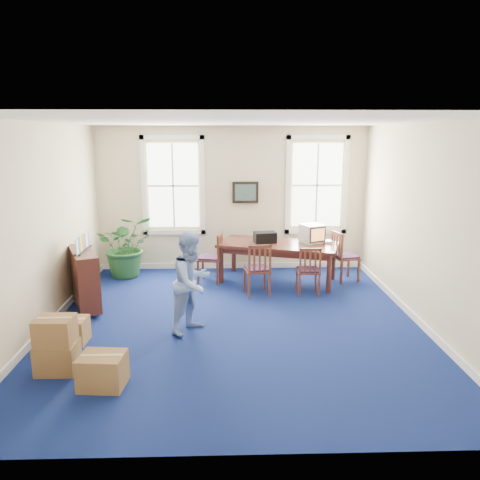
{
  "coord_description": "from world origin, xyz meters",
  "views": [
    {
      "loc": [
        -0.14,
        -7.17,
        3.0
      ],
      "look_at": [
        0.1,
        0.6,
        1.25
      ],
      "focal_mm": 35.0,
      "sensor_mm": 36.0,
      "label": 1
    }
  ],
  "objects_px": {
    "crt_tv": "(312,233)",
    "conference_table": "(278,262)",
    "man": "(192,282)",
    "potted_plant": "(127,246)",
    "cardboard_boxes": "(74,340)",
    "credenza": "(85,281)",
    "chair_near_left": "(257,269)"
  },
  "relations": [
    {
      "from": "crt_tv",
      "to": "conference_table",
      "type": "bearing_deg",
      "value": 160.6
    },
    {
      "from": "conference_table",
      "to": "man",
      "type": "xyz_separation_m",
      "value": [
        -1.6,
        -2.49,
        0.38
      ]
    },
    {
      "from": "potted_plant",
      "to": "cardboard_boxes",
      "type": "bearing_deg",
      "value": -88.02
    },
    {
      "from": "credenza",
      "to": "potted_plant",
      "type": "bearing_deg",
      "value": 55.24
    },
    {
      "from": "man",
      "to": "cardboard_boxes",
      "type": "xyz_separation_m",
      "value": [
        -1.47,
        -1.16,
        -0.4
      ]
    },
    {
      "from": "chair_near_left",
      "to": "cardboard_boxes",
      "type": "relative_size",
      "value": 0.75
    },
    {
      "from": "man",
      "to": "potted_plant",
      "type": "bearing_deg",
      "value": 64.24
    },
    {
      "from": "chair_near_left",
      "to": "credenza",
      "type": "height_order",
      "value": "chair_near_left"
    },
    {
      "from": "potted_plant",
      "to": "crt_tv",
      "type": "bearing_deg",
      "value": -5.86
    },
    {
      "from": "conference_table",
      "to": "crt_tv",
      "type": "distance_m",
      "value": 0.93
    },
    {
      "from": "conference_table",
      "to": "man",
      "type": "distance_m",
      "value": 2.98
    },
    {
      "from": "chair_near_left",
      "to": "man",
      "type": "bearing_deg",
      "value": 46.88
    },
    {
      "from": "chair_near_left",
      "to": "credenza",
      "type": "bearing_deg",
      "value": 1.78
    },
    {
      "from": "chair_near_left",
      "to": "potted_plant",
      "type": "bearing_deg",
      "value": -34.53
    },
    {
      "from": "potted_plant",
      "to": "cardboard_boxes",
      "type": "distance_m",
      "value": 4.12
    },
    {
      "from": "crt_tv",
      "to": "man",
      "type": "bearing_deg",
      "value": -156.07
    },
    {
      "from": "conference_table",
      "to": "chair_near_left",
      "type": "height_order",
      "value": "chair_near_left"
    },
    {
      "from": "crt_tv",
      "to": "potted_plant",
      "type": "distance_m",
      "value": 3.96
    },
    {
      "from": "crt_tv",
      "to": "credenza",
      "type": "bearing_deg",
      "value": 175.33
    },
    {
      "from": "conference_table",
      "to": "crt_tv",
      "type": "xyz_separation_m",
      "value": [
        0.71,
        0.05,
        0.6
      ]
    },
    {
      "from": "chair_near_left",
      "to": "man",
      "type": "distance_m",
      "value": 2.03
    },
    {
      "from": "conference_table",
      "to": "cardboard_boxes",
      "type": "height_order",
      "value": "conference_table"
    },
    {
      "from": "credenza",
      "to": "cardboard_boxes",
      "type": "distance_m",
      "value": 2.28
    },
    {
      "from": "crt_tv",
      "to": "chair_near_left",
      "type": "bearing_deg",
      "value": -167.77
    },
    {
      "from": "crt_tv",
      "to": "cardboard_boxes",
      "type": "distance_m",
      "value": 5.33
    },
    {
      "from": "man",
      "to": "credenza",
      "type": "height_order",
      "value": "man"
    },
    {
      "from": "crt_tv",
      "to": "cardboard_boxes",
      "type": "relative_size",
      "value": 0.33
    },
    {
      "from": "man",
      "to": "cardboard_boxes",
      "type": "distance_m",
      "value": 1.91
    },
    {
      "from": "chair_near_left",
      "to": "man",
      "type": "xyz_separation_m",
      "value": [
        -1.11,
        -1.67,
        0.28
      ]
    },
    {
      "from": "conference_table",
      "to": "crt_tv",
      "type": "bearing_deg",
      "value": 22.35
    },
    {
      "from": "conference_table",
      "to": "cardboard_boxes",
      "type": "xyz_separation_m",
      "value": [
        -3.07,
        -3.65,
        -0.02
      ]
    },
    {
      "from": "conference_table",
      "to": "potted_plant",
      "type": "relative_size",
      "value": 1.78
    }
  ]
}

